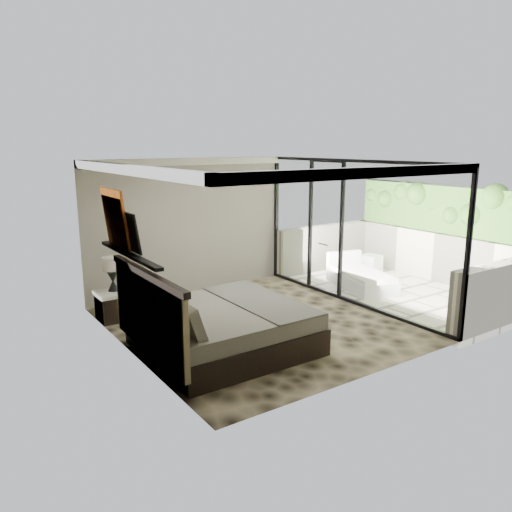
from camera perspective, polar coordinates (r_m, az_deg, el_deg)
floor at (r=8.80m, az=0.04°, el=-7.78°), size 5.00×5.00×0.00m
ceiling at (r=8.25m, az=0.04°, el=10.68°), size 4.50×5.00×0.02m
back_wall at (r=10.54m, az=-7.62°, el=3.40°), size 4.50×0.02×2.80m
left_wall at (r=7.42m, az=-14.41°, el=-0.79°), size 0.02×5.00×2.80m
glass_wall at (r=9.84m, az=10.94°, el=2.63°), size 0.08×5.00×2.80m
terrace_slab at (r=11.26m, az=16.06°, el=-4.01°), size 3.00×5.00×0.12m
parapet_far at (r=12.16m, az=20.33°, el=-0.13°), size 0.30×5.00×1.10m
foliage_hedge at (r=11.98m, az=20.73°, el=5.01°), size 0.36×4.60×1.10m
picture_ledge at (r=7.51m, az=-14.29°, el=0.16°), size 0.12×2.20×0.05m
bed at (r=7.64m, az=-4.42°, el=-7.98°), size 2.41×2.33×1.34m
nightstand at (r=9.28m, az=-16.02°, el=-5.38°), size 0.69×0.69×0.56m
table_lamp at (r=9.18m, az=-16.12°, el=-1.49°), size 0.33×0.33×0.61m
abstract_canvas at (r=7.88m, az=-15.81°, el=4.16°), size 0.13×0.90×0.90m
framed_print at (r=7.43m, az=-14.05°, el=2.60°), size 0.11×0.50×0.60m
ottoman at (r=12.45m, az=12.93°, el=-0.91°), size 0.52×0.52×0.44m
lounger at (r=11.17m, az=11.80°, el=-2.50°), size 1.25×1.85×0.66m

